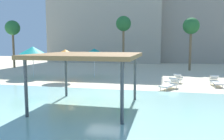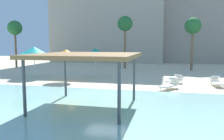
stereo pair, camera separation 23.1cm
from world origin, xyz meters
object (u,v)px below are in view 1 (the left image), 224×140
Objects in this scene: shade_pavilion at (88,57)px; palm_tree_0 at (123,25)px; palm_tree_1 at (13,29)px; lounge_chair_0 at (175,79)px; lounge_chair_1 at (170,84)px; beach_umbrella_teal_0 at (94,52)px; beach_umbrella_orange_4 at (65,53)px; lounge_chair_5 at (216,81)px; palm_tree_2 at (191,27)px; beach_umbrella_teal_1 at (33,50)px.

palm_tree_0 is (-1.48, 18.67, 3.02)m from shade_pavilion.
lounge_chair_0 is at bearing -22.68° from palm_tree_1.
lounge_chair_0 and lounge_chair_1 have the same top height.
beach_umbrella_orange_4 is (-1.63, -2.86, -0.01)m from beach_umbrella_teal_0.
lounge_chair_1 is (6.82, -4.46, -2.04)m from beach_umbrella_teal_0.
beach_umbrella_orange_4 is 12.01m from palm_tree_0.
lounge_chair_5 is 14.91m from palm_tree_0.
shade_pavilion is 2.46× the size of lounge_chair_0.
lounge_chair_0 is 2.97m from lounge_chair_5.
lounge_chair_0 is 0.31× the size of palm_tree_2.
shade_pavilion is at bearing -5.58° from lounge_chair_1.
shade_pavilion is 1.65× the size of beach_umbrella_teal_1.
beach_umbrella_orange_4 is 0.43× the size of palm_tree_1.
palm_tree_1 is at bearing 133.59° from shade_pavilion.
palm_tree_1 is (-11.40, 9.18, 2.72)m from beach_umbrella_orange_4.
palm_tree_0 is (-5.90, 10.50, 5.17)m from lounge_chair_0.
shade_pavilion is 12.08m from beach_umbrella_teal_1.
beach_umbrella_teal_1 is at bearing -74.72° from lounge_chair_1.
shade_pavilion is 23.12m from palm_tree_1.
lounge_chair_1 is at bearing 21.56° from lounge_chair_0.
palm_tree_0 is 1.08× the size of palm_tree_2.
lounge_chair_1 is at bearing -28.50° from palm_tree_1.
lounge_chair_5 is 0.29× the size of palm_tree_0.
lounge_chair_1 is 0.32× the size of palm_tree_1.
lounge_chair_0 is at bearing -16.53° from beach_umbrella_teal_0.
palm_tree_0 is at bearing -142.70° from lounge_chair_5.
beach_umbrella_orange_4 is at bearing -90.10° from lounge_chair_5.
beach_umbrella_teal_0 is 0.44× the size of palm_tree_2.
palm_tree_1 is at bearing 141.17° from beach_umbrella_orange_4.
palm_tree_2 is at bearing 70.09° from shade_pavilion.
shade_pavilion is at bearing -85.46° from palm_tree_0.
lounge_chair_0 is 0.29× the size of palm_tree_0.
beach_umbrella_teal_1 is 0.46× the size of palm_tree_1.
palm_tree_1 is (-23.21, 8.80, 4.75)m from lounge_chair_5.
lounge_chair_5 is at bearing 46.79° from shade_pavilion.
beach_umbrella_orange_4 is 11.99m from lounge_chair_5.
beach_umbrella_orange_4 is 1.39× the size of lounge_chair_5.
beach_umbrella_teal_1 is at bearing -124.50° from palm_tree_0.
palm_tree_2 reaches higher than beach_umbrella_orange_4.
lounge_chair_1 is (12.27, -2.95, -2.19)m from beach_umbrella_teal_1.
beach_umbrella_teal_0 is 1.01× the size of beach_umbrella_orange_4.
palm_tree_2 is (14.84, 9.35, 2.54)m from beach_umbrella_teal_1.
lounge_chair_0 is 22.47m from palm_tree_1.
lounge_chair_5 is (15.63, -0.97, -2.19)m from beach_umbrella_teal_1.
lounge_chair_1 is 0.29× the size of palm_tree_0.
palm_tree_2 reaches higher than lounge_chair_5.
shade_pavilion is 10.98m from lounge_chair_5.
lounge_chair_0 is at bearing -161.07° from lounge_chair_1.
lounge_chair_5 is at bearing -85.61° from palm_tree_2.
lounge_chair_0 is at bearing -102.21° from palm_tree_2.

